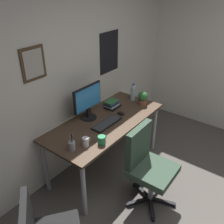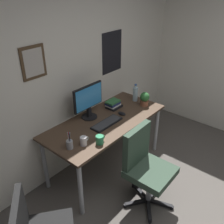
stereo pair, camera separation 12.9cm
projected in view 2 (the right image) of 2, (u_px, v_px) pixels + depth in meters
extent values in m
cube|color=silver|center=(70.00, 73.00, 2.99)|extent=(4.40, 0.08, 2.60)
cube|color=#4C3823|center=(33.00, 62.00, 2.50)|extent=(0.28, 0.02, 0.34)
cube|color=beige|center=(34.00, 63.00, 2.49)|extent=(0.22, 0.00, 0.28)
cube|color=black|center=(112.00, 52.00, 3.40)|extent=(0.40, 0.01, 0.56)
cube|color=#4C3828|center=(106.00, 121.00, 3.10)|extent=(1.64, 0.74, 0.03)
cylinder|color=#9EA0A5|center=(81.00, 190.00, 2.60)|extent=(0.05, 0.05, 0.72)
cylinder|color=#9EA0A5|center=(156.00, 129.00, 3.62)|extent=(0.05, 0.05, 0.72)
cylinder|color=#9EA0A5|center=(45.00, 164.00, 2.95)|extent=(0.05, 0.05, 0.72)
cylinder|color=#9EA0A5|center=(123.00, 116.00, 3.96)|extent=(0.05, 0.05, 0.72)
cube|color=#334738|center=(151.00, 172.00, 2.69)|extent=(0.47, 0.47, 0.08)
cube|color=#334738|center=(137.00, 145.00, 2.67)|extent=(0.42, 0.08, 0.45)
cylinder|color=#9EA0A5|center=(149.00, 189.00, 2.81)|extent=(0.06, 0.06, 0.42)
cube|color=black|center=(154.00, 193.00, 2.99)|extent=(0.28, 0.05, 0.03)
cylinder|color=black|center=(160.00, 187.00, 3.09)|extent=(0.04, 0.04, 0.04)
cube|color=black|center=(141.00, 192.00, 2.99)|extent=(0.12, 0.28, 0.03)
cylinder|color=black|center=(133.00, 186.00, 3.10)|extent=(0.04, 0.04, 0.04)
cube|color=black|center=(137.00, 202.00, 2.86)|extent=(0.25, 0.19, 0.03)
cylinder|color=black|center=(125.00, 206.00, 2.83)|extent=(0.04, 0.04, 0.04)
cube|color=black|center=(149.00, 210.00, 2.77)|extent=(0.25, 0.20, 0.03)
cylinder|color=black|center=(150.00, 221.00, 2.65)|extent=(0.04, 0.04, 0.04)
cube|color=black|center=(160.00, 203.00, 2.85)|extent=(0.13, 0.28, 0.03)
cylinder|color=black|center=(172.00, 208.00, 2.81)|extent=(0.04, 0.04, 0.04)
cube|color=black|center=(20.00, 221.00, 1.91)|extent=(0.28, 0.35, 0.40)
cylinder|color=black|center=(89.00, 117.00, 3.15)|extent=(0.20, 0.20, 0.01)
cube|color=black|center=(89.00, 112.00, 3.12)|extent=(0.05, 0.04, 0.12)
cube|color=black|center=(88.00, 97.00, 3.02)|extent=(0.46, 0.02, 0.30)
cube|color=#338CD8|center=(89.00, 97.00, 3.01)|extent=(0.43, 0.00, 0.27)
cube|color=black|center=(107.00, 123.00, 3.01)|extent=(0.43, 0.15, 0.02)
cube|color=#38383A|center=(107.00, 122.00, 3.00)|extent=(0.41, 0.13, 0.00)
ellipsoid|color=black|center=(122.00, 113.00, 3.20)|extent=(0.06, 0.11, 0.04)
cylinder|color=silver|center=(135.00, 94.00, 3.53)|extent=(0.07, 0.07, 0.20)
cylinder|color=silver|center=(136.00, 86.00, 3.47)|extent=(0.03, 0.03, 0.04)
cylinder|color=#2659B2|center=(136.00, 85.00, 3.46)|extent=(0.03, 0.03, 0.01)
cylinder|color=white|center=(83.00, 141.00, 2.62)|extent=(0.07, 0.07, 0.10)
torus|color=white|center=(87.00, 139.00, 2.65)|extent=(0.05, 0.01, 0.05)
cylinder|color=#2D8C59|center=(100.00, 140.00, 2.64)|extent=(0.08, 0.08, 0.10)
torus|color=#2D8C59|center=(103.00, 137.00, 2.67)|extent=(0.05, 0.01, 0.05)
cylinder|color=brown|center=(144.00, 103.00, 3.43)|extent=(0.11, 0.11, 0.07)
sphere|color=#2D6B33|center=(145.00, 97.00, 3.38)|extent=(0.13, 0.13, 0.13)
ellipsoid|color=#287A38|center=(142.00, 96.00, 3.37)|extent=(0.07, 0.08, 0.02)
ellipsoid|color=#287A38|center=(144.00, 95.00, 3.42)|extent=(0.07, 0.08, 0.02)
ellipsoid|color=#287A38|center=(146.00, 97.00, 3.34)|extent=(0.08, 0.07, 0.02)
cylinder|color=#9EA0A5|center=(70.00, 145.00, 2.57)|extent=(0.07, 0.07, 0.09)
cylinder|color=#263FBF|center=(70.00, 138.00, 2.54)|extent=(0.01, 0.01, 0.13)
cylinder|color=red|center=(69.00, 138.00, 2.54)|extent=(0.01, 0.01, 0.13)
cylinder|color=black|center=(70.00, 139.00, 2.52)|extent=(0.01, 0.01, 0.13)
cylinder|color=#9EA0A5|center=(70.00, 138.00, 2.53)|extent=(0.01, 0.03, 0.14)
cylinder|color=#9EA0A5|center=(68.00, 138.00, 2.52)|extent=(0.01, 0.02, 0.14)
cube|color=black|center=(114.00, 107.00, 3.38)|extent=(0.20, 0.16, 0.03)
cube|color=silver|center=(113.00, 105.00, 3.37)|extent=(0.18, 0.14, 0.02)
cube|color=navy|center=(113.00, 103.00, 3.35)|extent=(0.18, 0.14, 0.03)
cube|color=#33723F|center=(113.00, 102.00, 3.33)|extent=(0.19, 0.13, 0.02)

